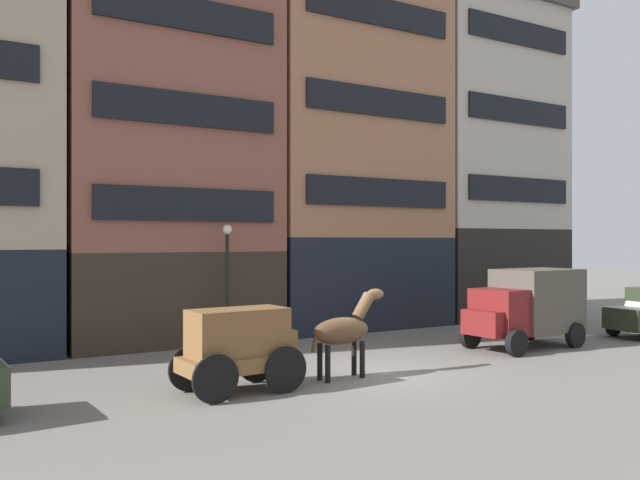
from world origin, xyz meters
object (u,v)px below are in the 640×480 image
object	(u,v)px
draft_horse	(344,330)
streetlamp_curbside	(227,268)
cargo_wagon	(240,344)
delivery_truck_near	(526,305)
pedestrian_officer	(556,300)

from	to	relation	value
draft_horse	streetlamp_curbside	size ratio (longest dim) A/B	0.57
cargo_wagon	streetlamp_curbside	size ratio (longest dim) A/B	0.72
cargo_wagon	draft_horse	world-z (taller)	draft_horse
delivery_truck_near	streetlamp_curbside	world-z (taller)	streetlamp_curbside
streetlamp_curbside	draft_horse	bearing A→B (deg)	-81.99
draft_horse	streetlamp_curbside	distance (m)	6.15
draft_horse	delivery_truck_near	bearing A→B (deg)	7.03
streetlamp_curbside	cargo_wagon	bearing A→B (deg)	-109.62
cargo_wagon	draft_horse	distance (m)	2.95
pedestrian_officer	cargo_wagon	bearing A→B (deg)	-163.88
cargo_wagon	streetlamp_curbside	world-z (taller)	streetlamp_curbside
pedestrian_officer	delivery_truck_near	bearing A→B (deg)	-147.99
pedestrian_officer	streetlamp_curbside	bearing A→B (deg)	176.41
cargo_wagon	pedestrian_officer	size ratio (longest dim) A/B	1.66
draft_horse	streetlamp_curbside	bearing A→B (deg)	98.01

